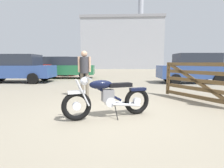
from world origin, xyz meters
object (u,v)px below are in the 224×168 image
timber_gate (204,80)px  silver_sedan_mid (67,68)px  vintage_motorcycle (108,98)px  red_hatchback_near (13,67)px  pale_sedan_back (193,68)px  dark_sedan_left (57,66)px  bystander (84,69)px

timber_gate → silver_sedan_mid: size_ratio=0.52×
vintage_motorcycle → red_hatchback_near: (-6.50, 6.73, 0.49)m
timber_gate → vintage_motorcycle: bearing=88.1°
timber_gate → pale_sedan_back: pale_sedan_back is taller
timber_gate → dark_sedan_left: 14.04m
red_hatchback_near → timber_gate: bearing=-31.7°
pale_sedan_back → bystander: bearing=37.5°
bystander → red_hatchback_near: bearing=-138.2°
bystander → silver_sedan_mid: bearing=-167.7°
vintage_motorcycle → bystander: 2.63m
vintage_motorcycle → dark_sedan_left: size_ratio=0.50×
dark_sedan_left → red_hatchback_near: (-0.59, -5.84, 0.02)m
bystander → pale_sedan_back: 7.30m
vintage_motorcycle → pale_sedan_back: (4.59, 7.00, 0.47)m
red_hatchback_near → silver_sedan_mid: bearing=47.5°
dark_sedan_left → pale_sedan_back: (10.50, -5.58, 0.00)m
dark_sedan_left → red_hatchback_near: bearing=85.1°
vintage_motorcycle → red_hatchback_near: red_hatchback_near is taller
silver_sedan_mid → dark_sedan_left: bearing=118.8°
timber_gate → red_hatchback_near: red_hatchback_near is taller
pale_sedan_back → timber_gate: bearing=69.8°
vintage_motorcycle → bystander: bystander is taller
vintage_motorcycle → red_hatchback_near: 9.37m
vintage_motorcycle → red_hatchback_near: bearing=-68.9°
timber_gate → dark_sedan_left: size_ratio=0.57×
red_hatchback_near → vintage_motorcycle: bearing=-48.8°
silver_sedan_mid → red_hatchback_near: 3.92m
vintage_motorcycle → timber_gate: timber_gate is taller
pale_sedan_back → silver_sedan_mid: pale_sedan_back is taller
dark_sedan_left → pale_sedan_back: same height
red_hatchback_near → pale_sedan_back: bearing=-1.4°
dark_sedan_left → silver_sedan_mid: size_ratio=0.90×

